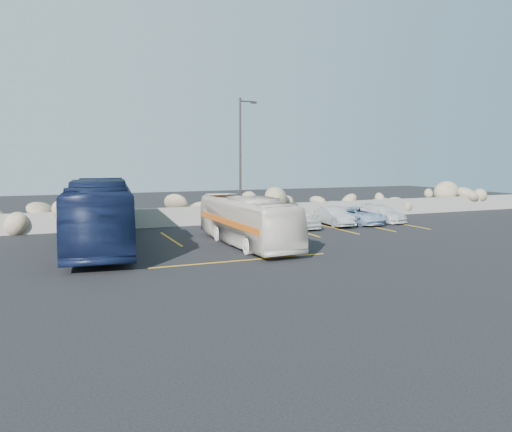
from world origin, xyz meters
name	(u,v)px	position (x,y,z in m)	size (l,w,h in m)	color
ground	(265,260)	(0.00, 0.00, 0.00)	(90.00, 90.00, 0.00)	black
seawall	(191,216)	(0.00, 12.00, 0.60)	(60.00, 0.40, 1.20)	gray
riprap_pile	(186,204)	(0.00, 13.20, 1.30)	(54.00, 2.80, 2.60)	#917D5F
parking_lines	(300,235)	(4.64, 5.57, 0.01)	(18.16, 9.36, 0.01)	orange
lamppost	(241,159)	(2.56, 9.50, 4.30)	(1.14, 0.18, 8.00)	#332F2D
vintage_bus	(247,221)	(0.58, 3.65, 1.24)	(2.08, 8.89, 2.48)	silver
tour_coach	(100,214)	(-6.23, 5.72, 1.67)	(2.80, 11.96, 3.33)	#0F1733
car_a	(300,218)	(5.99, 8.13, 0.63)	(1.49, 3.71, 1.26)	silver
car_b	(334,217)	(8.50, 8.20, 0.59)	(1.26, 3.60, 1.19)	#9FA0A4
car_c	(382,214)	(12.61, 8.72, 0.57)	(1.59, 3.91, 1.13)	silver
car_d	(359,216)	(10.47, 8.34, 0.57)	(1.88, 4.08, 1.14)	#94B0D2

